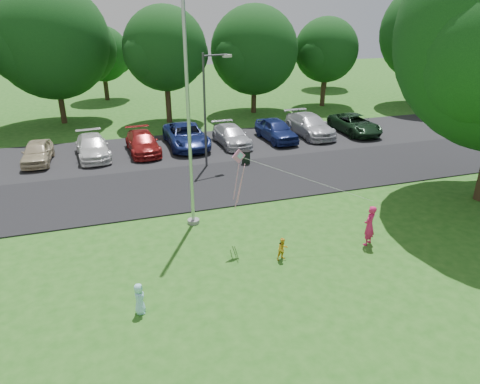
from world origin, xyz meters
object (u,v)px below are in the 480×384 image
object	(u,v)px
street_lamp	(209,101)
child_blue	(139,299)
woman	(369,225)
kite	(242,169)
flagpole	(189,127)
child_yellow	(283,249)
trash_can	(246,157)

from	to	relation	value
street_lamp	child_blue	xyz separation A→B (m)	(-5.18, -11.93, -3.27)
woman	kite	distance (m)	5.31
flagpole	kite	bearing A→B (deg)	-55.50
child_yellow	kite	xyz separation A→B (m)	(-0.99, 1.68, 2.58)
child_yellow	child_blue	bearing A→B (deg)	-174.78
street_lamp	kite	distance (m)	8.92
trash_can	woman	xyz separation A→B (m)	(1.48, -10.20, 0.39)
child_yellow	flagpole	bearing A→B (deg)	112.66
street_lamp	child_yellow	size ratio (longest dim) A/B	7.32
child_yellow	street_lamp	bearing A→B (deg)	79.89
woman	street_lamp	bearing A→B (deg)	-102.43
child_yellow	kite	distance (m)	3.23
street_lamp	woman	size ratio (longest dim) A/B	3.90
street_lamp	child_yellow	distance (m)	11.03
child_blue	street_lamp	bearing A→B (deg)	-18.65
woman	kite	world-z (taller)	kite
flagpole	child_yellow	distance (m)	5.87
street_lamp	child_blue	bearing A→B (deg)	-128.19
trash_can	kite	distance (m)	9.42
kite	flagpole	bearing A→B (deg)	110.97
street_lamp	woman	distance (m)	11.48
street_lamp	trash_can	distance (m)	3.95
flagpole	child_blue	size ratio (longest dim) A/B	10.06
trash_can	kite	xyz separation A→B (m)	(-3.05, -8.52, 2.60)
woman	child_blue	distance (m)	8.84
flagpole	kite	world-z (taller)	flagpole
trash_can	child_yellow	bearing A→B (deg)	-101.42
woman	child_yellow	bearing A→B (deg)	-31.01
child_blue	kite	xyz separation A→B (m)	(4.19, 3.10, 2.51)
flagpole	trash_can	bearing A→B (deg)	54.82
flagpole	child_blue	world-z (taller)	flagpole
woman	kite	xyz separation A→B (m)	(-4.53, 1.67, 2.21)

